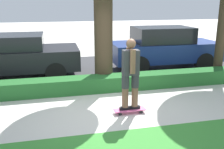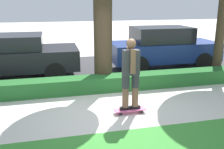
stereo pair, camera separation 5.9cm
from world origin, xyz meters
name	(u,v)px [view 2 (the right image)]	position (x,y,z in m)	size (l,w,h in m)	color
ground_plane	(111,112)	(0.00, 0.00, 0.00)	(60.00, 60.00, 0.00)	beige
street_asphalt	(86,70)	(0.00, 4.20, 0.00)	(15.69, 5.00, 0.01)	#38383A
hedge_row	(98,84)	(0.00, 1.60, 0.22)	(15.69, 0.60, 0.45)	#236028
skateboard	(130,110)	(0.43, -0.17, 0.08)	(0.77, 0.24, 0.10)	#DB5B93
skater_person	(131,73)	(0.43, -0.17, 1.00)	(0.50, 0.44, 1.69)	black
parked_car_front	(12,56)	(-2.61, 3.65, 0.80)	(4.42, 1.98, 1.51)	black
parked_car_middle	(163,47)	(2.96, 3.64, 0.86)	(4.18, 1.77, 1.65)	navy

